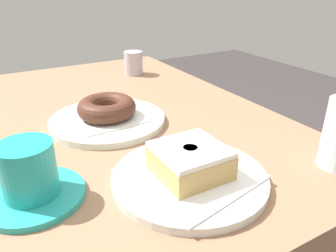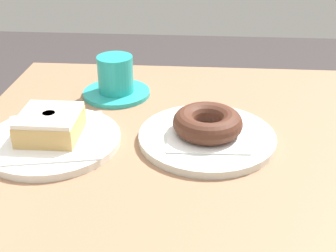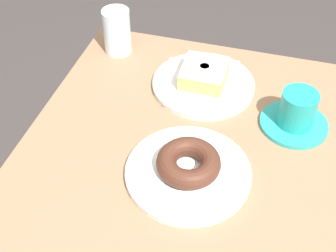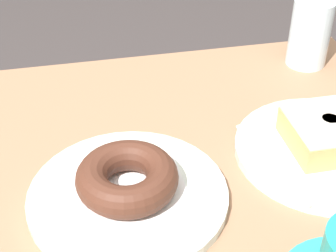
% 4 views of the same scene
% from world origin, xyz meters
% --- Properties ---
extents(table, '(0.95, 0.72, 0.71)m').
position_xyz_m(table, '(0.00, 0.00, 0.63)').
color(table, '#956A4E').
rests_on(table, ground_plane).
extents(plate_chocolate_ring, '(0.24, 0.24, 0.01)m').
position_xyz_m(plate_chocolate_ring, '(-0.04, -0.01, 0.72)').
color(plate_chocolate_ring, silver).
rests_on(plate_chocolate_ring, table).
extents(napkin_chocolate_ring, '(0.14, 0.14, 0.00)m').
position_xyz_m(napkin_chocolate_ring, '(-0.04, -0.01, 0.72)').
color(napkin_chocolate_ring, white).
rests_on(napkin_chocolate_ring, plate_chocolate_ring).
extents(donut_chocolate_ring, '(0.12, 0.12, 0.04)m').
position_xyz_m(donut_chocolate_ring, '(-0.04, -0.01, 0.74)').
color(donut_chocolate_ring, '#4B281B').
rests_on(donut_chocolate_ring, napkin_chocolate_ring).
extents(plate_glazed_square, '(0.23, 0.23, 0.01)m').
position_xyz_m(plate_glazed_square, '(-0.30, -0.04, 0.72)').
color(plate_glazed_square, silver).
rests_on(plate_glazed_square, table).
extents(napkin_glazed_square, '(0.20, 0.20, 0.00)m').
position_xyz_m(napkin_glazed_square, '(-0.30, -0.04, 0.72)').
color(napkin_glazed_square, white).
rests_on(napkin_glazed_square, plate_glazed_square).
extents(donut_glazed_square, '(0.10, 0.10, 0.04)m').
position_xyz_m(donut_glazed_square, '(-0.30, -0.04, 0.75)').
color(donut_glazed_square, tan).
rests_on(donut_glazed_square, napkin_glazed_square).
extents(coffee_cup, '(0.14, 0.14, 0.09)m').
position_xyz_m(coffee_cup, '(-0.23, 0.18, 0.75)').
color(coffee_cup, teal).
rests_on(coffee_cup, table).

